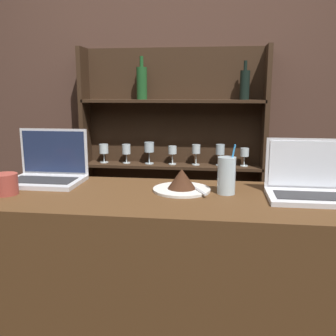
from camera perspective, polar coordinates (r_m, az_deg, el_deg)
name	(u,v)px	position (r m, az deg, el deg)	size (l,w,h in m)	color
bar_counter	(138,322)	(1.68, -4.64, -22.34)	(1.76, 0.53, 1.10)	#4C3019
back_wall	(175,111)	(2.67, 1.01, 8.72)	(7.00, 0.06, 2.70)	#4C3328
back_shelf	(173,172)	(2.65, 0.80, -0.55)	(1.26, 0.18, 1.78)	#332114
laptop_near	(48,171)	(1.70, -17.85, -0.41)	(0.31, 0.23, 0.22)	silver
laptop_far	(314,185)	(1.48, 21.39, -2.46)	(0.34, 0.21, 0.21)	silver
cake_plate	(182,182)	(1.48, 2.11, -2.22)	(0.23, 0.23, 0.09)	silver
water_glass	(226,175)	(1.45, 8.90, -1.13)	(0.07, 0.07, 0.19)	silver
coffee_cup	(5,184)	(1.56, -23.58, -2.27)	(0.10, 0.10, 0.08)	#993D33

